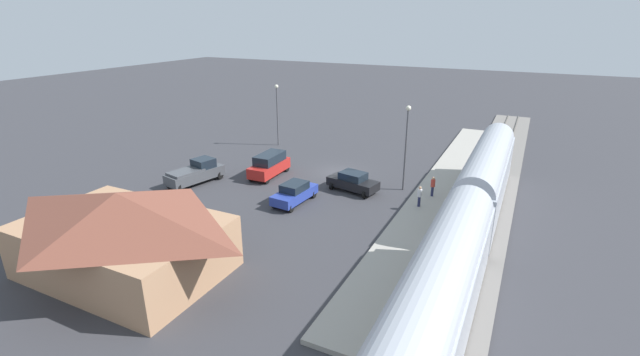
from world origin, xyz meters
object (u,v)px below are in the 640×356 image
(pickup_charcoal, at_px, (196,173))
(suv_red, at_px, (269,165))
(pedestrian_on_platform, at_px, (420,195))
(pedestrian_waiting_far, at_px, (433,185))
(light_pole_lot_center, at_px, (277,107))
(station_building, at_px, (122,232))
(light_pole_near_platform, at_px, (406,138))
(sedan_blue, at_px, (295,193))
(sedan_black, at_px, (353,182))

(pickup_charcoal, height_order, suv_red, suv_red)
(pedestrian_on_platform, relative_size, pedestrian_waiting_far, 1.00)
(pickup_charcoal, relative_size, light_pole_lot_center, 0.79)
(station_building, xyz_separation_m, pedestrian_waiting_far, (-13.99, -19.22, -1.37))
(station_building, distance_m, pedestrian_waiting_far, 23.81)
(station_building, height_order, suv_red, station_building)
(light_pole_near_platform, bearing_deg, sedan_blue, 43.13)
(pedestrian_on_platform, bearing_deg, sedan_blue, 17.99)
(pedestrian_on_platform, height_order, light_pole_near_platform, light_pole_near_platform)
(sedan_blue, height_order, suv_red, suv_red)
(station_building, xyz_separation_m, light_pole_lot_center, (6.33, -27.82, 1.92))
(station_building, bearing_deg, sedan_blue, -106.36)
(suv_red, bearing_deg, pedestrian_on_platform, 174.21)
(sedan_blue, relative_size, suv_red, 0.94)
(sedan_blue, bearing_deg, sedan_black, -126.23)
(pedestrian_on_platform, bearing_deg, pickup_charcoal, 8.92)
(pedestrian_on_platform, relative_size, sedan_blue, 0.37)
(sedan_black, bearing_deg, station_building, 67.99)
(light_pole_near_platform, xyz_separation_m, light_pole_lot_center, (17.53, -7.55, -0.19))
(station_building, relative_size, pedestrian_on_platform, 7.18)
(pedestrian_on_platform, bearing_deg, sedan_black, -12.91)
(suv_red, bearing_deg, sedan_black, 179.45)
(pickup_charcoal, bearing_deg, light_pole_lot_center, -90.38)
(station_building, xyz_separation_m, pickup_charcoal, (6.43, -13.47, -1.62))
(suv_red, relative_size, sedan_black, 1.03)
(pedestrian_waiting_far, distance_m, light_pole_near_platform, 4.59)
(pedestrian_on_platform, height_order, light_pole_lot_center, light_pole_lot_center)
(sedan_blue, height_order, light_pole_lot_center, light_pole_lot_center)
(pedestrian_on_platform, bearing_deg, light_pole_near_platform, -57.57)
(pedestrian_waiting_far, xyz_separation_m, suv_red, (15.39, 1.11, -0.13))
(pickup_charcoal, height_order, sedan_black, pickup_charcoal)
(pickup_charcoal, relative_size, suv_red, 1.15)
(pickup_charcoal, relative_size, sedan_black, 1.19)
(light_pole_near_platform, distance_m, light_pole_lot_center, 19.09)
(sedan_blue, height_order, sedan_black, same)
(sedan_blue, bearing_deg, light_pole_near_platform, -136.87)
(pickup_charcoal, bearing_deg, sedan_black, -161.59)
(sedan_blue, distance_m, light_pole_near_platform, 10.65)
(station_building, height_order, light_pole_near_platform, light_pole_near_platform)
(suv_red, bearing_deg, light_pole_lot_center, -63.06)
(pickup_charcoal, bearing_deg, light_pole_near_platform, -158.88)
(suv_red, bearing_deg, sedan_blue, 139.22)
(pickup_charcoal, relative_size, sedan_blue, 1.23)
(pickup_charcoal, distance_m, sedan_black, 14.46)
(pedestrian_waiting_far, relative_size, sedan_blue, 0.37)
(suv_red, xyz_separation_m, sedan_black, (-8.69, 0.08, -0.27))
(pedestrian_on_platform, distance_m, pedestrian_waiting_far, 2.66)
(station_building, xyz_separation_m, light_pole_near_platform, (-11.20, -20.27, 2.12))
(pedestrian_on_platform, distance_m, light_pole_near_platform, 5.57)
(station_building, height_order, light_pole_lot_center, light_pole_lot_center)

